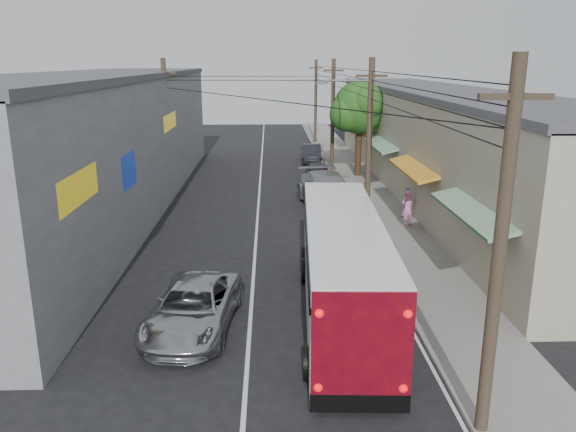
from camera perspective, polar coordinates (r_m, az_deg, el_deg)
name	(u,v)px	position (r m, az deg, el deg)	size (l,w,h in m)	color
ground	(246,386)	(14.68, -4.32, -16.82)	(120.00, 120.00, 0.00)	black
sidewalk	(368,196)	(33.83, 8.10, 2.04)	(3.00, 80.00, 0.12)	slate
building_right	(436,139)	(36.23, 14.82, 7.54)	(7.09, 40.00, 6.25)	#B2AB8E
building_left	(99,142)	(32.02, -18.64, 7.17)	(7.20, 36.00, 7.25)	gray
utility_poles	(312,127)	(33.03, 2.43, 9.02)	(11.80, 45.28, 8.00)	#473828
street_tree	(361,109)	(39.05, 7.39, 10.71)	(4.40, 4.00, 6.60)	#3F2B19
coach_bus	(342,265)	(17.77, 5.56, -5.02)	(2.97, 11.06, 3.16)	white
jeepney	(193,308)	(17.25, -9.62, -9.18)	(2.33, 5.06, 1.41)	#B6B6BD
parked_suv	(327,191)	(30.95, 3.98, 2.55)	(2.60, 6.40, 1.86)	#95959C
parked_car_mid	(317,173)	(37.05, 3.01, 4.35)	(1.65, 4.11, 1.40)	#29282E
parked_car_far	(311,154)	(45.03, 2.38, 6.35)	(1.48, 4.25, 1.40)	#222227
pedestrian_near	(408,208)	(27.58, 12.05, 0.82)	(0.65, 0.43, 1.79)	pink
pedestrian_far	(406,202)	(29.17, 11.93, 1.36)	(0.74, 0.58, 1.53)	#9CC2E3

